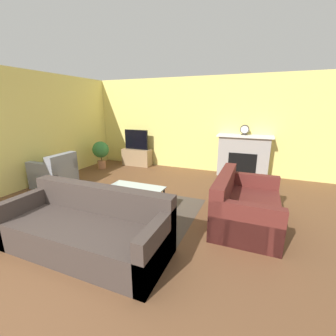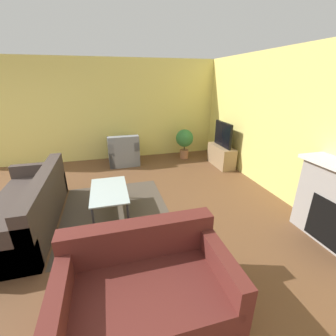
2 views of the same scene
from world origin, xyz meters
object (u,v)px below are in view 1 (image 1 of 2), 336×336
at_px(couch_sectional, 88,230).
at_px(mantel_clock, 245,130).
at_px(armchair_by_window, 55,174).
at_px(coffee_table, 134,190).
at_px(tv, 136,140).
at_px(couch_loveseat, 244,207).
at_px(potted_plant, 101,151).

relative_size(couch_sectional, mantel_clock, 8.44).
distance_m(armchair_by_window, coffee_table, 2.49).
height_order(tv, couch_sectional, tv).
bearing_deg(couch_loveseat, mantel_clock, 5.55).
bearing_deg(couch_sectional, couch_loveseat, 38.86).
bearing_deg(tv, couch_loveseat, -36.76).
height_order(tv, armchair_by_window, tv).
xyz_separation_m(couch_sectional, mantel_clock, (1.64, 4.25, 1.00)).
relative_size(armchair_by_window, mantel_clock, 3.07).
bearing_deg(armchair_by_window, mantel_clock, 120.70).
distance_m(coffee_table, mantel_clock, 3.53).
height_order(tv, coffee_table, tv).
xyz_separation_m(tv, couch_sectional, (1.62, -4.17, -0.56)).
distance_m(couch_sectional, potted_plant, 4.23).
bearing_deg(tv, couch_sectional, -68.73).
height_order(couch_sectional, coffee_table, couch_sectional).
distance_m(couch_loveseat, armchair_by_window, 4.36).
height_order(coffee_table, mantel_clock, mantel_clock).
bearing_deg(couch_sectional, potted_plant, 125.68).
distance_m(couch_loveseat, potted_plant, 4.76).
bearing_deg(potted_plant, armchair_by_window, -89.79).
bearing_deg(couch_loveseat, couch_sectional, 128.86).
height_order(couch_loveseat, coffee_table, couch_loveseat).
relative_size(potted_plant, mantel_clock, 3.16).
height_order(couch_loveseat, potted_plant, potted_plant).
bearing_deg(mantel_clock, potted_plant, -168.70).
bearing_deg(coffee_table, mantel_clock, 61.22).
relative_size(tv, couch_sectional, 0.36).
bearing_deg(mantel_clock, couch_sectional, -111.14).
bearing_deg(tv, armchair_by_window, -108.37).
xyz_separation_m(coffee_table, mantel_clock, (1.65, 3.00, 0.88)).
distance_m(couch_loveseat, mantel_clock, 2.90).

